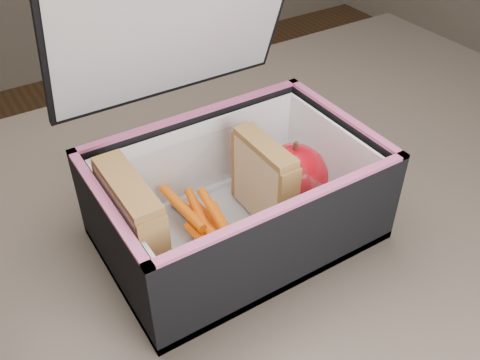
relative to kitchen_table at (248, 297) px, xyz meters
name	(u,v)px	position (x,y,z in m)	size (l,w,h in m)	color
kitchen_table	(248,297)	(0.00, 0.00, 0.00)	(1.20, 0.80, 0.75)	#534740
lunch_bag	(235,189)	(0.00, 0.02, 0.15)	(0.28, 0.25, 0.27)	black
plastic_tub	(203,213)	(-0.04, 0.02, 0.14)	(0.19, 0.14, 0.08)	white
sandwich_left	(134,227)	(-0.12, 0.02, 0.16)	(0.03, 0.10, 0.11)	beige
sandwich_right	(264,180)	(0.03, 0.02, 0.15)	(0.02, 0.08, 0.09)	beige
carrot_sticks	(205,222)	(-0.04, 0.02, 0.12)	(0.04, 0.14, 0.03)	#F7480A
paper_napkin	(292,201)	(0.07, 0.02, 0.11)	(0.07, 0.07, 0.01)	white
red_apple	(293,176)	(0.06, 0.01, 0.15)	(0.09, 0.09, 0.08)	maroon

